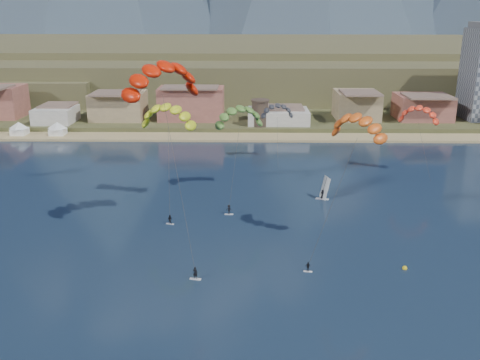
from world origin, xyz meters
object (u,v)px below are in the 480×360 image
(windsurfer, at_px, (323,192))
(kitesurfer_orange, at_px, (358,122))
(buoy, at_px, (405,268))
(kitesurfer_red, at_px, (162,74))
(kitesurfer_green, at_px, (239,114))
(watchtower, at_px, (260,113))
(kitesurfer_yellow, at_px, (167,112))

(windsurfer, bearing_deg, kitesurfer_orange, -85.89)
(windsurfer, height_order, buoy, windsurfer)
(kitesurfer_red, xyz_separation_m, kitesurfer_orange, (31.41, -3.07, -7.19))
(kitesurfer_red, relative_size, kitesurfer_green, 1.54)
(watchtower, relative_size, kitesurfer_green, 0.40)
(kitesurfer_orange, bearing_deg, buoy, -52.37)
(kitesurfer_yellow, relative_size, windsurfer, 4.67)
(watchtower, relative_size, kitesurfer_yellow, 0.38)
(kitesurfer_red, relative_size, windsurfer, 6.84)
(kitesurfer_green, distance_m, buoy, 47.45)
(watchtower, height_order, kitesurfer_orange, kitesurfer_orange)
(windsurfer, bearing_deg, kitesurfer_yellow, -175.99)
(kitesurfer_orange, relative_size, windsurfer, 5.10)
(watchtower, distance_m, kitesurfer_green, 61.03)
(watchtower, relative_size, windsurfer, 1.76)
(kitesurfer_red, bearing_deg, buoy, -17.36)
(watchtower, distance_m, buoy, 97.82)
(watchtower, height_order, windsurfer, watchtower)
(watchtower, bearing_deg, kitesurfer_red, -101.89)
(watchtower, distance_m, kitesurfer_orange, 88.85)
(kitesurfer_red, xyz_separation_m, kitesurfer_yellow, (-2.01, 17.40, -9.54))
(kitesurfer_red, bearing_deg, kitesurfer_yellow, 96.60)
(kitesurfer_red, xyz_separation_m, kitesurfer_green, (12.06, 23.66, -11.00))
(watchtower, bearing_deg, windsurfer, -79.17)
(watchtower, bearing_deg, buoy, -77.76)
(kitesurfer_orange, bearing_deg, windsurfer, 94.11)
(kitesurfer_green, relative_size, buoy, 27.70)
(windsurfer, bearing_deg, buoy, -74.96)
(kitesurfer_yellow, bearing_deg, kitesurfer_green, 23.98)
(kitesurfer_orange, bearing_deg, watchtower, 99.09)
(buoy, bearing_deg, kitesurfer_green, 126.34)
(windsurfer, bearing_deg, kitesurfer_red, -146.61)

